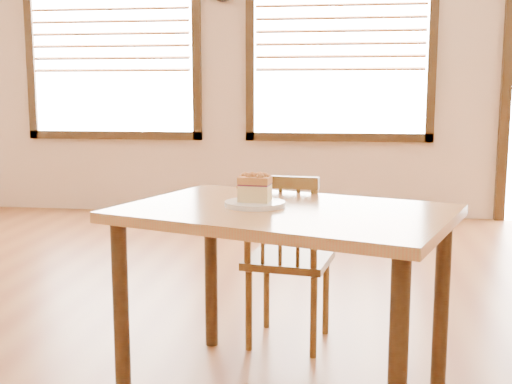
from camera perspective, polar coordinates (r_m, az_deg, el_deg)
window_left at (r=6.56m, az=-12.74°, el=14.15°), size 1.76×0.10×1.96m
window_right at (r=6.16m, az=7.50°, el=14.65°), size 1.76×0.10×1.96m
cafe_table_main at (r=2.42m, az=2.60°, el=-3.78°), size 1.38×1.14×0.75m
cafe_chair_main at (r=2.99m, az=2.78°, el=-5.89°), size 0.43×0.43×0.83m
plate at (r=2.43m, az=-0.09°, el=-1.07°), size 0.23×0.23×0.02m
cake_slice at (r=2.42m, az=-0.11°, el=0.42°), size 0.13×0.10×0.11m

